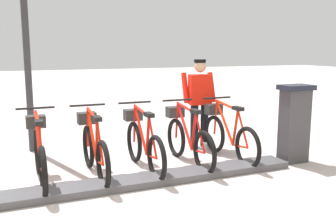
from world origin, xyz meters
TOP-DOWN VIEW (x-y plane):
  - ground_plane at (0.00, 0.00)m, footprint 60.00×60.00m
  - dock_rail_base at (0.00, 0.00)m, footprint 0.44×4.59m
  - payment_kiosk at (0.05, -2.61)m, footprint 0.36×0.52m
  - bike_docked_0 at (0.63, -1.70)m, footprint 1.72×0.54m
  - bike_docked_1 at (0.63, -0.94)m, footprint 1.72×0.54m
  - bike_docked_2 at (0.63, -0.18)m, footprint 1.72×0.54m
  - bike_docked_3 at (0.63, 0.58)m, footprint 1.72×0.54m
  - bike_docked_4 at (0.63, 1.34)m, footprint 1.72×0.54m
  - worker_near_rack at (1.52, -1.62)m, footprint 0.54×0.67m

SIDE VIEW (x-z plane):
  - ground_plane at x=0.00m, z-range 0.00..0.00m
  - dock_rail_base at x=0.00m, z-range 0.00..0.10m
  - bike_docked_0 at x=0.63m, z-range -0.08..0.94m
  - bike_docked_1 at x=0.63m, z-range -0.08..0.94m
  - bike_docked_2 at x=0.63m, z-range -0.08..0.94m
  - bike_docked_3 at x=0.63m, z-range -0.08..0.94m
  - bike_docked_4 at x=0.63m, z-range -0.08..0.94m
  - payment_kiosk at x=0.05m, z-range 0.03..1.31m
  - worker_near_rack at x=1.52m, z-range 0.08..1.74m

